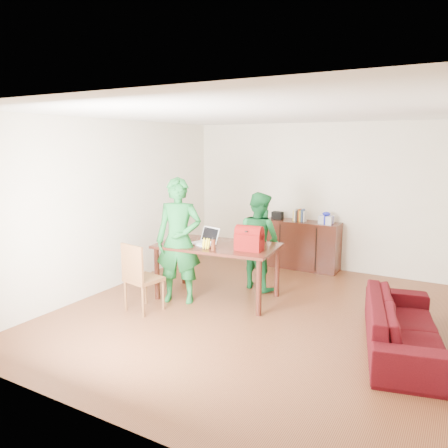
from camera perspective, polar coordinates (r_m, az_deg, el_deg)
The scene contains 10 objects.
room at distance 5.92m, azimuth 4.56°, elevation 0.58°, with size 5.20×5.70×2.90m.
table at distance 6.56m, azimuth -0.86°, elevation -3.62°, with size 1.87×1.17×0.83m.
chair at distance 6.29m, azimuth -10.48°, elevation -8.59°, with size 0.52×0.50×0.98m.
person_near at distance 6.42m, azimuth -5.91°, elevation -2.18°, with size 0.67×0.44×1.85m, color #156026.
person_far at distance 7.04m, azimuth 4.61°, elevation -2.18°, with size 0.76×0.59×1.57m, color #15612A.
laptop at distance 6.55m, azimuth -2.82°, elevation -2.27°, with size 0.40×0.32×0.24m.
bananas at distance 6.26m, azimuth -2.34°, elevation -3.00°, with size 0.16×0.10×0.06m, color yellow, non-canonical shape.
bottle at distance 6.17m, azimuth -1.42°, elevation -2.63°, with size 0.06×0.06×0.18m, color #512212.
red_bag at distance 6.17m, azimuth 3.31°, elevation -2.17°, with size 0.38×0.22×0.28m, color maroon.
sofa at distance 5.47m, azimuth 22.44°, elevation -12.15°, with size 1.98×0.78×0.58m, color #390907.
Camera 1 is at (2.46, -5.16, 2.32)m, focal length 35.00 mm.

